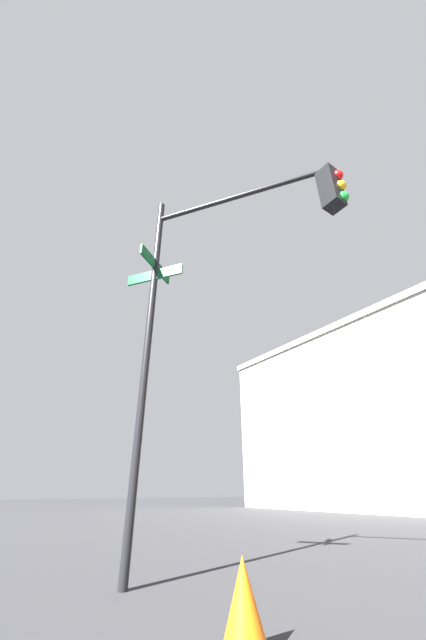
% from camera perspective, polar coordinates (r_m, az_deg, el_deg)
% --- Properties ---
extents(traffic_signal_near, '(3.28, 2.40, 6.22)m').
position_cam_1_polar(traffic_signal_near, '(5.48, 2.74, 10.35)').
color(traffic_signal_near, black).
rests_on(traffic_signal_near, ground_plane).
extents(building_stucco, '(15.86, 24.85, 10.59)m').
position_cam_1_polar(building_stucco, '(32.31, 32.79, -16.03)').
color(building_stucco, '#BCB7AD').
rests_on(building_stucco, ground_plane).
extents(traffic_cone, '(0.36, 0.36, 0.59)m').
position_cam_1_polar(traffic_cone, '(3.21, 5.41, -40.95)').
color(traffic_cone, orange).
rests_on(traffic_cone, ground_plane).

